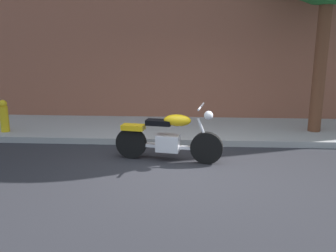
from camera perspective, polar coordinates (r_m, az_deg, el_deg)
name	(u,v)px	position (r m, az deg, el deg)	size (l,w,h in m)	color
ground_plane	(181,172)	(6.37, 2.05, -7.33)	(60.00, 60.00, 0.00)	#28282D
sidewalk	(184,130)	(9.03, 2.54, -0.58)	(18.71, 2.42, 0.14)	#9C9C9C
motorcycle	(168,138)	(6.81, 0.00, -1.92)	(2.08, 0.76, 1.11)	black
fire_hydrant	(4,119)	(9.34, -24.66, 1.08)	(0.20, 0.20, 0.91)	gold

